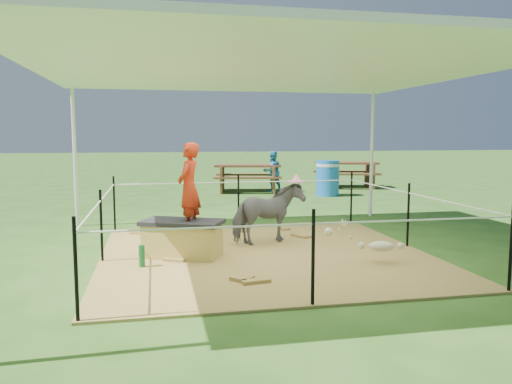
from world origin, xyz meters
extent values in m
plane|color=#2D5919|center=(0.00, 0.00, 0.00)|extent=(90.00, 90.00, 0.00)
cube|color=brown|center=(0.00, 0.00, 0.01)|extent=(4.60, 4.60, 0.03)
cylinder|color=silver|center=(-3.00, 3.00, 1.30)|extent=(0.07, 0.07, 2.60)
cylinder|color=silver|center=(3.00, 3.00, 1.30)|extent=(0.07, 0.07, 2.60)
cube|color=white|center=(0.00, 0.00, 2.64)|extent=(6.30, 6.30, 0.08)
cube|color=white|center=(0.00, 0.00, 2.79)|extent=(3.30, 3.30, 0.22)
cylinder|color=black|center=(-2.25, 2.25, 0.50)|extent=(0.04, 0.04, 1.00)
cylinder|color=black|center=(0.00, 2.25, 0.50)|extent=(0.04, 0.04, 1.00)
cylinder|color=black|center=(2.25, 2.25, 0.50)|extent=(0.04, 0.04, 1.00)
cylinder|color=black|center=(-2.25, 0.00, 0.50)|extent=(0.04, 0.04, 1.00)
cylinder|color=black|center=(2.25, 0.00, 0.50)|extent=(0.04, 0.04, 1.00)
cylinder|color=black|center=(-2.25, -2.25, 0.50)|extent=(0.04, 0.04, 1.00)
cylinder|color=black|center=(0.00, -2.25, 0.50)|extent=(0.04, 0.04, 1.00)
cylinder|color=black|center=(2.25, -2.25, 0.50)|extent=(0.04, 0.04, 1.00)
cylinder|color=white|center=(0.00, 2.25, 0.85)|extent=(4.50, 0.02, 0.02)
cylinder|color=white|center=(0.00, -2.25, 0.85)|extent=(4.50, 0.02, 0.02)
cylinder|color=white|center=(2.25, 0.00, 0.85)|extent=(0.02, 4.50, 0.02)
cylinder|color=white|center=(-2.25, 0.00, 0.85)|extent=(0.02, 4.50, 0.02)
cube|color=#B39441|center=(-1.17, 0.02, 0.26)|extent=(1.15, 0.89, 0.46)
cube|color=black|center=(-1.17, 0.02, 0.52)|extent=(1.24, 0.97, 0.06)
imported|color=red|center=(-1.07, 0.02, 1.11)|extent=(0.45, 0.53, 1.24)
cylinder|color=#16672A|center=(-1.72, -0.43, 0.17)|extent=(0.11, 0.11, 0.29)
imported|color=#535358|center=(0.19, 0.60, 0.51)|extent=(1.23, 0.86, 0.95)
cylinder|color=pink|center=(0.19, 0.60, 1.05)|extent=(0.30, 0.30, 0.14)
cylinder|color=blue|center=(3.31, 6.59, 0.50)|extent=(0.69, 0.69, 1.01)
cube|color=brown|center=(1.26, 8.07, 0.42)|extent=(2.24, 1.79, 0.84)
cube|color=brown|center=(4.68, 8.66, 0.42)|extent=(2.31, 1.88, 0.85)
imported|color=#3898D2|center=(1.97, 7.79, 0.63)|extent=(0.73, 0.64, 1.25)
camera|label=1|loc=(-1.53, -6.90, 1.72)|focal=35.00mm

